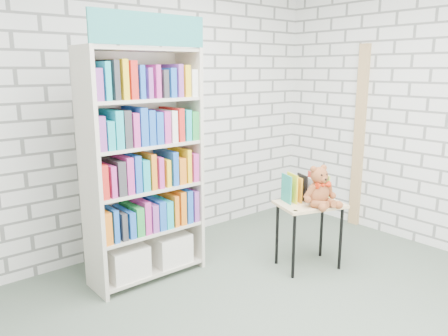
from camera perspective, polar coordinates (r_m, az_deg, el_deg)
ground at (r=3.41m, az=8.45°, el=-19.67°), size 4.50×4.50×0.00m
room_shell at (r=2.88m, az=9.63°, el=11.80°), size 4.52×4.02×2.81m
bookshelf at (r=3.79m, az=-10.48°, el=0.38°), size 1.00×0.39×2.25m
display_table at (r=4.12m, az=11.11°, el=-5.66°), size 0.68×0.57×0.63m
table_books at (r=4.13m, az=10.54°, el=-2.53°), size 0.44×0.30×0.24m
teddy_bear at (r=3.99m, az=12.41°, el=-2.79°), size 0.33×0.32×0.37m
door_trim at (r=5.30m, az=17.24°, el=3.83°), size 0.05×0.12×2.10m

